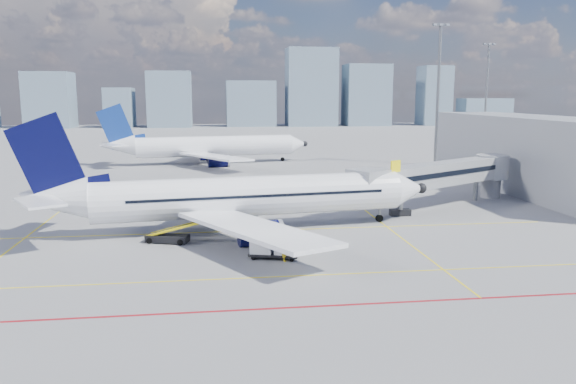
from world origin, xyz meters
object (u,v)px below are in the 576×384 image
Objects in this scene: main_aircraft at (234,198)px; second_aircraft at (206,147)px; belt_loader at (169,237)px; baggage_tug at (301,243)px; ramp_worker at (285,250)px; cargo_dolly at (274,244)px.

main_aircraft is 1.01× the size of second_aircraft.
belt_loader is at bearing -101.35° from second_aircraft.
baggage_tug is 1.33× the size of ramp_worker.
second_aircraft reaches higher than belt_loader.
cargo_dolly is 0.79× the size of belt_loader.
cargo_dolly is (5.96, -63.75, -2.04)m from second_aircraft.
main_aircraft is at bearing 121.69° from cargo_dolly.
main_aircraft reaches higher than cargo_dolly.
main_aircraft reaches higher than second_aircraft.
belt_loader is 2.85× the size of ramp_worker.
second_aircraft is (-3.19, 54.11, 0.00)m from main_aircraft.
baggage_tug is (8.35, -62.25, -2.46)m from second_aircraft.
second_aircraft is at bearing 86.40° from main_aircraft.
belt_loader is at bearing -154.47° from main_aircraft.
cargo_dolly is at bearing -135.80° from baggage_tug.
ramp_worker is (0.72, -0.98, -0.23)m from cargo_dolly.
second_aircraft is 57.99m from belt_loader.
ramp_worker is (6.69, -64.73, -2.28)m from second_aircraft.
second_aircraft is 65.11m from ramp_worker.
main_aircraft is 9.95m from baggage_tug.
cargo_dolly is at bearing -80.92° from main_aircraft.
second_aircraft is at bearing 6.29° from ramp_worker.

